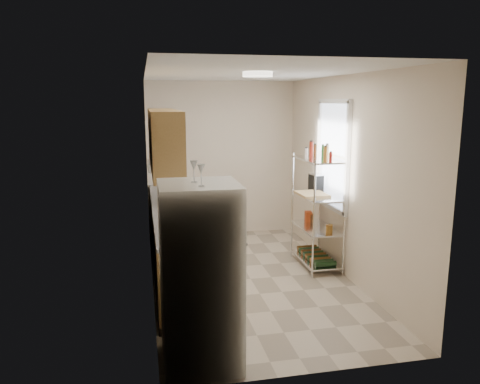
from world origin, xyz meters
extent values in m
cube|color=beige|center=(0.00, 0.00, -0.01)|extent=(2.50, 4.40, 0.01)
cube|color=silver|center=(0.00, 0.00, 2.60)|extent=(2.50, 4.40, 0.01)
cube|color=beige|center=(0.00, 2.21, 1.30)|extent=(2.50, 0.01, 2.60)
cube|color=beige|center=(0.00, -2.21, 1.30)|extent=(2.50, 0.01, 2.60)
cube|color=beige|center=(-1.25, 0.00, 1.30)|extent=(0.01, 4.40, 2.60)
cube|color=beige|center=(1.25, 0.00, 1.30)|extent=(0.01, 4.40, 2.60)
cube|color=#AC8149|center=(-0.92, 0.44, 0.43)|extent=(0.60, 3.48, 0.86)
cube|color=gray|center=(-0.90, 0.44, 0.88)|extent=(0.63, 3.51, 0.04)
cube|color=#B7BABC|center=(-0.94, -0.70, 0.88)|extent=(0.52, 0.44, 0.04)
cube|color=#B7BABC|center=(-0.64, 1.80, 0.46)|extent=(0.01, 0.55, 0.72)
cube|color=#AC8149|center=(-1.05, 0.10, 1.81)|extent=(0.33, 2.20, 0.72)
cube|color=#B7BABC|center=(-1.00, 0.90, 1.39)|extent=(0.50, 0.60, 0.12)
cube|color=white|center=(1.23, 0.35, 1.55)|extent=(0.06, 1.00, 1.46)
cube|color=silver|center=(1.00, 0.30, 0.10)|extent=(0.45, 0.90, 0.02)
cube|color=silver|center=(1.00, 0.30, 0.55)|extent=(0.45, 0.90, 0.02)
cube|color=silver|center=(1.00, 0.30, 1.00)|extent=(0.45, 0.90, 0.02)
cube|color=silver|center=(1.00, 0.30, 1.50)|extent=(0.45, 0.90, 0.02)
cylinder|color=silver|center=(0.79, -0.14, 0.78)|extent=(0.02, 0.02, 1.55)
cylinder|color=silver|center=(0.79, 0.74, 0.78)|extent=(0.02, 0.02, 1.55)
cylinder|color=silver|center=(1.22, -0.14, 0.78)|extent=(0.02, 0.02, 1.55)
cylinder|color=silver|center=(1.22, 0.74, 0.78)|extent=(0.02, 0.02, 1.55)
cylinder|color=white|center=(0.00, -0.30, 2.57)|extent=(0.34, 0.34, 0.05)
cube|color=white|center=(-0.87, -1.82, 0.80)|extent=(0.66, 0.66, 1.61)
cylinder|color=silver|center=(-0.89, 0.54, 1.02)|extent=(0.29, 0.29, 0.23)
cylinder|color=black|center=(-1.00, 0.98, 0.92)|extent=(0.33, 0.33, 0.04)
cylinder|color=black|center=(-0.86, 0.91, 0.92)|extent=(0.25, 0.25, 0.04)
cube|color=tan|center=(0.93, 0.31, 1.03)|extent=(0.38, 0.48, 0.03)
cube|color=black|center=(1.09, 0.60, 1.14)|extent=(0.17, 0.23, 0.25)
cube|color=#B53D16|center=(1.00, 0.63, 0.63)|extent=(0.11, 0.14, 0.14)
camera|label=1|loc=(-1.31, -5.60, 2.28)|focal=35.00mm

